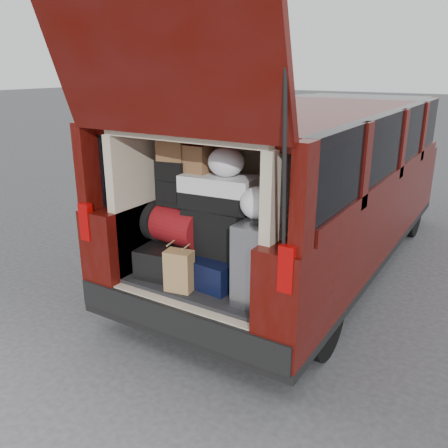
{
  "coord_description": "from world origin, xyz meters",
  "views": [
    {
      "loc": [
        1.92,
        -2.75,
        2.18
      ],
      "look_at": [
        0.08,
        0.2,
        1.02
      ],
      "focal_mm": 38.0,
      "sensor_mm": 36.0,
      "label": 1
    }
  ],
  "objects_px": {
    "navy_hardshell": "(219,267)",
    "backpack": "(173,183)",
    "silver_roller": "(259,261)",
    "kraft_bag": "(179,271)",
    "twotone_duffel": "(219,192)",
    "black_soft_case": "(218,230)",
    "red_duffel": "(177,225)",
    "black_hardshell": "(175,257)"
  },
  "relations": [
    {
      "from": "navy_hardshell",
      "to": "red_duffel",
      "type": "height_order",
      "value": "red_duffel"
    },
    {
      "from": "black_hardshell",
      "to": "navy_hardshell",
      "type": "distance_m",
      "value": 0.43
    },
    {
      "from": "black_hardshell",
      "to": "navy_hardshell",
      "type": "xyz_separation_m",
      "value": [
        0.43,
        0.03,
        -0.01
      ]
    },
    {
      "from": "navy_hardshell",
      "to": "kraft_bag",
      "type": "distance_m",
      "value": 0.35
    },
    {
      "from": "black_soft_case",
      "to": "backpack",
      "type": "relative_size",
      "value": 1.4
    },
    {
      "from": "black_hardshell",
      "to": "black_soft_case",
      "type": "height_order",
      "value": "black_soft_case"
    },
    {
      "from": "black_hardshell",
      "to": "twotone_duffel",
      "type": "distance_m",
      "value": 0.72
    },
    {
      "from": "silver_roller",
      "to": "backpack",
      "type": "bearing_deg",
      "value": 170.85
    },
    {
      "from": "black_hardshell",
      "to": "black_soft_case",
      "type": "xyz_separation_m",
      "value": [
        0.39,
        0.07,
        0.29
      ]
    },
    {
      "from": "twotone_duffel",
      "to": "backpack",
      "type": "bearing_deg",
      "value": 178.81
    },
    {
      "from": "black_hardshell",
      "to": "kraft_bag",
      "type": "xyz_separation_m",
      "value": [
        0.26,
        -0.28,
        0.04
      ]
    },
    {
      "from": "kraft_bag",
      "to": "backpack",
      "type": "bearing_deg",
      "value": 120.47
    },
    {
      "from": "black_soft_case",
      "to": "navy_hardshell",
      "type": "bearing_deg",
      "value": -48.55
    },
    {
      "from": "red_duffel",
      "to": "kraft_bag",
      "type": "bearing_deg",
      "value": -45.85
    },
    {
      "from": "black_soft_case",
      "to": "backpack",
      "type": "distance_m",
      "value": 0.53
    },
    {
      "from": "twotone_duffel",
      "to": "black_hardshell",
      "type": "bearing_deg",
      "value": -175.88
    },
    {
      "from": "navy_hardshell",
      "to": "twotone_duffel",
      "type": "height_order",
      "value": "twotone_duffel"
    },
    {
      "from": "backpack",
      "to": "black_soft_case",
      "type": "bearing_deg",
      "value": 3.31
    },
    {
      "from": "black_soft_case",
      "to": "twotone_duffel",
      "type": "height_order",
      "value": "twotone_duffel"
    },
    {
      "from": "kraft_bag",
      "to": "red_duffel",
      "type": "bearing_deg",
      "value": 117.82
    },
    {
      "from": "navy_hardshell",
      "to": "backpack",
      "type": "bearing_deg",
      "value": -176.48
    },
    {
      "from": "red_duffel",
      "to": "twotone_duffel",
      "type": "distance_m",
      "value": 0.5
    },
    {
      "from": "kraft_bag",
      "to": "red_duffel",
      "type": "xyz_separation_m",
      "value": [
        -0.24,
        0.3,
        0.24
      ]
    },
    {
      "from": "silver_roller",
      "to": "kraft_bag",
      "type": "xyz_separation_m",
      "value": [
        -0.57,
        -0.19,
        -0.14
      ]
    },
    {
      "from": "silver_roller",
      "to": "kraft_bag",
      "type": "relative_size",
      "value": 1.88
    },
    {
      "from": "black_hardshell",
      "to": "kraft_bag",
      "type": "distance_m",
      "value": 0.39
    },
    {
      "from": "navy_hardshell",
      "to": "silver_roller",
      "type": "relative_size",
      "value": 0.85
    },
    {
      "from": "silver_roller",
      "to": "twotone_duffel",
      "type": "relative_size",
      "value": 1.05
    },
    {
      "from": "silver_roller",
      "to": "kraft_bag",
      "type": "bearing_deg",
      "value": -162.25
    },
    {
      "from": "navy_hardshell",
      "to": "black_soft_case",
      "type": "height_order",
      "value": "black_soft_case"
    },
    {
      "from": "red_duffel",
      "to": "black_soft_case",
      "type": "xyz_separation_m",
      "value": [
        0.37,
        0.05,
        0.01
      ]
    },
    {
      "from": "navy_hardshell",
      "to": "kraft_bag",
      "type": "bearing_deg",
      "value": -113.2
    },
    {
      "from": "kraft_bag",
      "to": "black_soft_case",
      "type": "distance_m",
      "value": 0.44
    },
    {
      "from": "kraft_bag",
      "to": "backpack",
      "type": "xyz_separation_m",
      "value": [
        -0.28,
        0.32,
        0.58
      ]
    },
    {
      "from": "black_hardshell",
      "to": "black_soft_case",
      "type": "bearing_deg",
      "value": 2.36
    },
    {
      "from": "navy_hardshell",
      "to": "kraft_bag",
      "type": "height_order",
      "value": "kraft_bag"
    },
    {
      "from": "black_hardshell",
      "to": "backpack",
      "type": "bearing_deg",
      "value": 104.98
    },
    {
      "from": "navy_hardshell",
      "to": "red_duffel",
      "type": "xyz_separation_m",
      "value": [
        -0.4,
        -0.01,
        0.29
      ]
    },
    {
      "from": "navy_hardshell",
      "to": "silver_roller",
      "type": "height_order",
      "value": "silver_roller"
    },
    {
      "from": "kraft_bag",
      "to": "black_hardshell",
      "type": "bearing_deg",
      "value": 122.38
    },
    {
      "from": "kraft_bag",
      "to": "twotone_duffel",
      "type": "height_order",
      "value": "twotone_duffel"
    },
    {
      "from": "navy_hardshell",
      "to": "backpack",
      "type": "relative_size",
      "value": 1.4
    }
  ]
}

